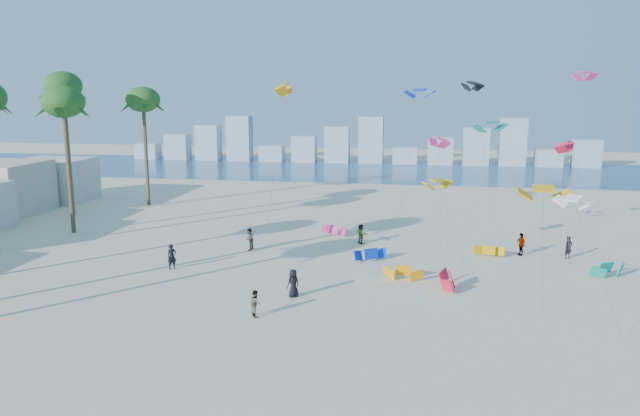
# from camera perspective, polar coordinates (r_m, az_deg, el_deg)

# --- Properties ---
(ground) EXTENTS (220.00, 220.00, 0.00)m
(ground) POSITION_cam_1_polar(r_m,az_deg,el_deg) (31.07, -10.68, -13.73)
(ground) COLOR beige
(ground) RESTS_ON ground
(ocean) EXTENTS (220.00, 220.00, 0.00)m
(ocean) POSITION_cam_1_polar(r_m,az_deg,el_deg) (99.73, 3.61, 3.67)
(ocean) COLOR navy
(ocean) RESTS_ON ground
(kitesurfer_near) EXTENTS (0.81, 0.80, 1.89)m
(kitesurfer_near) POSITION_cam_1_polar(r_m,az_deg,el_deg) (45.37, -14.02, -4.55)
(kitesurfer_near) COLOR black
(kitesurfer_near) RESTS_ON ground
(kitesurfer_mid) EXTENTS (0.91, 0.96, 1.57)m
(kitesurfer_mid) POSITION_cam_1_polar(r_m,az_deg,el_deg) (35.39, -6.21, -9.06)
(kitesurfer_mid) COLOR gray
(kitesurfer_mid) RESTS_ON ground
(kitesurfers_far) EXTENTS (30.48, 15.53, 1.84)m
(kitesurfers_far) POSITION_cam_1_polar(r_m,az_deg,el_deg) (46.06, 10.71, -4.24)
(kitesurfers_far) COLOR black
(kitesurfers_far) RESTS_ON ground
(grounded_kites) EXTENTS (24.02, 16.08, 0.98)m
(grounded_kites) POSITION_cam_1_polar(r_m,az_deg,el_deg) (45.66, 11.39, -4.99)
(grounded_kites) COLOR #0C2ED2
(grounded_kites) RESTS_ON ground
(flying_kites) EXTENTS (28.30, 28.34, 15.17)m
(flying_kites) POSITION_cam_1_polar(r_m,az_deg,el_deg) (49.16, 13.99, 8.12)
(flying_kites) COLOR #DDA30B
(flying_kites) RESTS_ON ground
(palm_row) EXTENTS (10.51, 44.80, 15.13)m
(palm_row) POSITION_cam_1_polar(r_m,az_deg,el_deg) (53.09, -27.61, 8.68)
(palm_row) COLOR brown
(palm_row) RESTS_ON ground
(distant_skyline) EXTENTS (85.00, 3.00, 8.40)m
(distant_skyline) POSITION_cam_1_polar(r_m,az_deg,el_deg) (109.40, 3.55, 5.96)
(distant_skyline) COLOR #9EADBF
(distant_skyline) RESTS_ON ground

